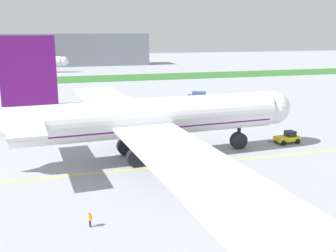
{
  "coord_description": "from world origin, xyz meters",
  "views": [
    {
      "loc": [
        -18.84,
        -55.22,
        19.1
      ],
      "look_at": [
        -1.06,
        6.01,
        4.04
      ],
      "focal_mm": 42.92,
      "sensor_mm": 36.0,
      "label": 1
    }
  ],
  "objects_px": {
    "pushback_tug": "(287,138)",
    "parked_airliner_far_right": "(26,62)",
    "service_truck_fuel_bowser": "(197,97)",
    "service_truck_catering_van": "(257,107)",
    "ground_crew_marshaller_front": "(159,152)",
    "service_truck_baggage_loader": "(141,110)",
    "airliner_foreground": "(146,119)",
    "ground_crew_wingwalker_port": "(90,218)"
  },
  "relations": [
    {
      "from": "pushback_tug",
      "to": "service_truck_fuel_bowser",
      "type": "bearing_deg",
      "value": 91.45
    },
    {
      "from": "service_truck_fuel_bowser",
      "to": "parked_airliner_far_right",
      "type": "relative_size",
      "value": 0.09
    },
    {
      "from": "airliner_foreground",
      "to": "ground_crew_wingwalker_port",
      "type": "xyz_separation_m",
      "value": [
        -10.57,
        -20.07,
        -5.37
      ]
    },
    {
      "from": "ground_crew_marshaller_front",
      "to": "service_truck_fuel_bowser",
      "type": "bearing_deg",
      "value": 63.15
    },
    {
      "from": "service_truck_fuel_bowser",
      "to": "service_truck_catering_van",
      "type": "bearing_deg",
      "value": -64.87
    },
    {
      "from": "pushback_tug",
      "to": "service_truck_baggage_loader",
      "type": "relative_size",
      "value": 0.93
    },
    {
      "from": "airliner_foreground",
      "to": "parked_airliner_far_right",
      "type": "relative_size",
      "value": 1.3
    },
    {
      "from": "ground_crew_wingwalker_port",
      "to": "ground_crew_marshaller_front",
      "type": "height_order",
      "value": "ground_crew_marshaller_front"
    },
    {
      "from": "pushback_tug",
      "to": "ground_crew_wingwalker_port",
      "type": "bearing_deg",
      "value": -148.96
    },
    {
      "from": "airliner_foreground",
      "to": "service_truck_baggage_loader",
      "type": "bearing_deg",
      "value": 79.23
    },
    {
      "from": "service_truck_fuel_bowser",
      "to": "airliner_foreground",
      "type": "bearing_deg",
      "value": -118.94
    },
    {
      "from": "pushback_tug",
      "to": "parked_airliner_far_right",
      "type": "distance_m",
      "value": 151.61
    },
    {
      "from": "ground_crew_wingwalker_port",
      "to": "ground_crew_marshaller_front",
      "type": "xyz_separation_m",
      "value": [
        12.46,
        19.69,
        0.12
      ]
    },
    {
      "from": "ground_crew_marshaller_front",
      "to": "service_truck_catering_van",
      "type": "xyz_separation_m",
      "value": [
        31.24,
        26.86,
        0.59
      ]
    },
    {
      "from": "service_truck_catering_van",
      "to": "service_truck_baggage_loader",
      "type": "bearing_deg",
      "value": 172.24
    },
    {
      "from": "service_truck_baggage_loader",
      "to": "service_truck_fuel_bowser",
      "type": "xyz_separation_m",
      "value": [
        18.89,
        14.36,
        0.01
      ]
    },
    {
      "from": "ground_crew_marshaller_front",
      "to": "service_truck_fuel_bowser",
      "type": "xyz_separation_m",
      "value": [
        22.75,
        44.95,
        0.56
      ]
    },
    {
      "from": "airliner_foreground",
      "to": "service_truck_catering_van",
      "type": "relative_size",
      "value": 13.84
    },
    {
      "from": "pushback_tug",
      "to": "service_truck_catering_van",
      "type": "height_order",
      "value": "service_truck_catering_van"
    },
    {
      "from": "pushback_tug",
      "to": "ground_crew_marshaller_front",
      "type": "xyz_separation_m",
      "value": [
        -23.84,
        -2.16,
        0.09
      ]
    },
    {
      "from": "ground_crew_marshaller_front",
      "to": "parked_airliner_far_right",
      "type": "bearing_deg",
      "value": 100.2
    },
    {
      "from": "ground_crew_marshaller_front",
      "to": "service_truck_baggage_loader",
      "type": "bearing_deg",
      "value": 82.81
    },
    {
      "from": "ground_crew_marshaller_front",
      "to": "service_truck_baggage_loader",
      "type": "relative_size",
      "value": 0.27
    },
    {
      "from": "airliner_foreground",
      "to": "service_truck_catering_van",
      "type": "distance_m",
      "value": 42.66
    },
    {
      "from": "ground_crew_wingwalker_port",
      "to": "ground_crew_marshaller_front",
      "type": "bearing_deg",
      "value": 57.68
    },
    {
      "from": "service_truck_baggage_loader",
      "to": "airliner_foreground",
      "type": "bearing_deg",
      "value": -100.77
    },
    {
      "from": "airliner_foreground",
      "to": "service_truck_fuel_bowser",
      "type": "xyz_separation_m",
      "value": [
        24.64,
        44.56,
        -4.69
      ]
    },
    {
      "from": "pushback_tug",
      "to": "parked_airliner_far_right",
      "type": "bearing_deg",
      "value": 109.25
    },
    {
      "from": "airliner_foreground",
      "to": "ground_crew_marshaller_front",
      "type": "relative_size",
      "value": 44.94
    },
    {
      "from": "service_truck_fuel_bowser",
      "to": "ground_crew_wingwalker_port",
      "type": "bearing_deg",
      "value": -118.58
    },
    {
      "from": "airliner_foreground",
      "to": "pushback_tug",
      "type": "xyz_separation_m",
      "value": [
        25.72,
        1.77,
        -5.34
      ]
    },
    {
      "from": "pushback_tug",
      "to": "ground_crew_marshaller_front",
      "type": "distance_m",
      "value": 23.93
    },
    {
      "from": "airliner_foreground",
      "to": "service_truck_catering_van",
      "type": "height_order",
      "value": "airliner_foreground"
    },
    {
      "from": "ground_crew_marshaller_front",
      "to": "service_truck_catering_van",
      "type": "distance_m",
      "value": 41.2
    },
    {
      "from": "ground_crew_marshaller_front",
      "to": "service_truck_catering_van",
      "type": "height_order",
      "value": "service_truck_catering_van"
    },
    {
      "from": "ground_crew_wingwalker_port",
      "to": "service_truck_catering_van",
      "type": "distance_m",
      "value": 63.84
    },
    {
      "from": "parked_airliner_far_right",
      "to": "airliner_foreground",
      "type": "bearing_deg",
      "value": -80.5
    },
    {
      "from": "service_truck_fuel_bowser",
      "to": "service_truck_catering_van",
      "type": "xyz_separation_m",
      "value": [
        8.49,
        -18.09,
        0.04
      ]
    },
    {
      "from": "ground_crew_marshaller_front",
      "to": "parked_airliner_far_right",
      "type": "xyz_separation_m",
      "value": [
        -26.13,
        145.23,
        4.02
      ]
    },
    {
      "from": "pushback_tug",
      "to": "service_truck_baggage_loader",
      "type": "height_order",
      "value": "service_truck_baggage_loader"
    },
    {
      "from": "service_truck_baggage_loader",
      "to": "parked_airliner_far_right",
      "type": "distance_m",
      "value": 118.55
    },
    {
      "from": "service_truck_fuel_bowser",
      "to": "pushback_tug",
      "type": "bearing_deg",
      "value": -88.55
    }
  ]
}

